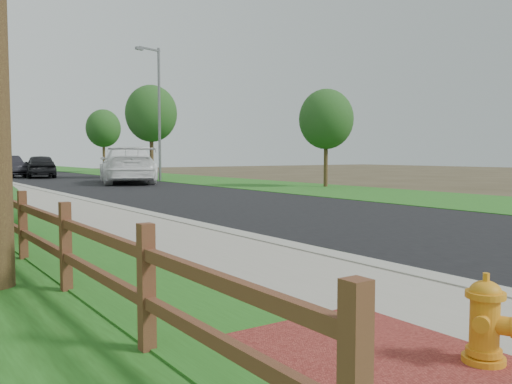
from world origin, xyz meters
TOP-DOWN VIEW (x-y plane):
  - ground at (0.00, 0.00)m, footprint 120.00×120.00m
  - road at (4.60, 35.00)m, footprint 8.00×90.00m
  - verge_far at (11.50, 35.00)m, footprint 6.00×90.00m
  - brick_patch at (-2.20, -1.00)m, footprint 1.60×2.40m
  - ranch_fence at (-3.60, 6.40)m, footprint 0.12×16.92m
  - fire_hydrant at (-1.70, -1.45)m, footprint 0.45×0.37m
  - white_suv at (6.10, 25.89)m, footprint 4.78×7.59m
  - dark_car_mid at (3.76, 36.35)m, footprint 2.64×5.03m
  - dark_car_far at (2.00, 38.45)m, footprint 2.07×4.83m
  - streetlight at (8.56, 27.06)m, footprint 1.82×0.76m
  - tree_near_right at (13.00, 16.71)m, footprint 2.74×2.74m
  - tree_mid_right at (9.72, 30.66)m, footprint 3.50×3.50m
  - tree_far_right at (11.03, 44.18)m, footprint 3.08×3.08m

SIDE VIEW (x-z plane):
  - ground at x=0.00m, z-range 0.00..0.00m
  - road at x=4.60m, z-range 0.00..0.02m
  - verge_far at x=11.50m, z-range 0.00..0.04m
  - brick_patch at x=-2.20m, z-range 0.00..0.11m
  - fire_hydrant at x=-1.70m, z-range 0.07..0.76m
  - ranch_fence at x=-3.60m, z-range 0.07..1.17m
  - dark_car_far at x=2.00m, z-range 0.02..1.57m
  - dark_car_mid at x=3.76m, z-range 0.02..1.65m
  - white_suv at x=6.10m, z-range 0.02..2.07m
  - tree_near_right at x=13.00m, z-range 0.95..5.87m
  - tree_far_right at x=11.03m, z-range 1.13..6.81m
  - tree_mid_right at x=9.72m, z-range 1.23..7.57m
  - streetlight at x=8.56m, z-range 0.54..8.65m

